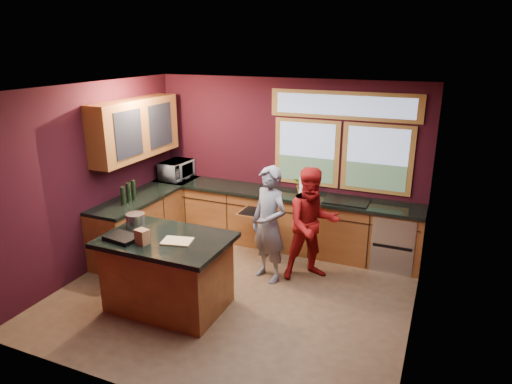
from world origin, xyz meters
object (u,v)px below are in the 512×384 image
Objects in this scene: person_red at (312,224)px; stock_pot at (136,220)px; person_grey at (269,224)px; cutting_board at (177,241)px; island at (168,272)px.

person_red is 2.38m from stock_pot.
person_grey is 4.71× the size of cutting_board.
island is at bearing -15.26° from stock_pot.
person_grey reaches higher than island.
person_grey reaches higher than person_red.
island is at bearing -102.68° from person_grey.
island is at bearing -168.96° from person_red.
cutting_board is 1.46× the size of stock_pot.
cutting_board is 0.78m from stock_pot.
island is at bearing 165.96° from cutting_board.
person_grey is 1.02× the size of person_red.
person_grey is at bearing 35.22° from stock_pot.
cutting_board is at bearing -14.04° from island.
island is 6.46× the size of stock_pot.
person_grey is 0.60m from person_red.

